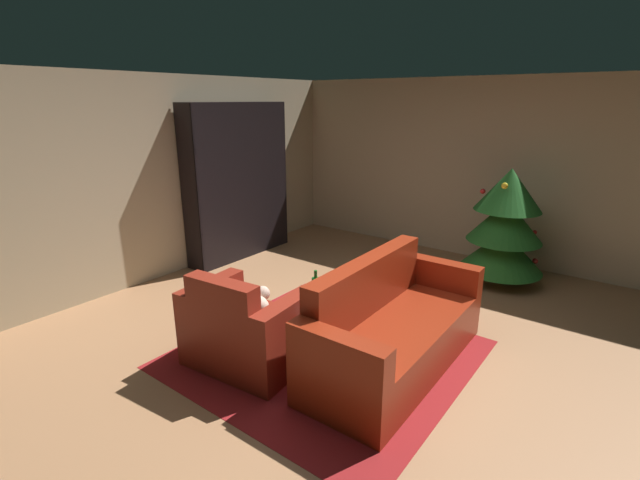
{
  "coord_description": "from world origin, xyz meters",
  "views": [
    {
      "loc": [
        1.97,
        -3.01,
        2.2
      ],
      "look_at": [
        -0.44,
        0.19,
        0.95
      ],
      "focal_mm": 25.34,
      "sensor_mm": 36.0,
      "label": 1
    }
  ],
  "objects_px": {
    "armchair_red": "(245,330)",
    "coffee_table": "(335,307)",
    "bookshelf_unit": "(243,180)",
    "bottle_on_table": "(316,288)",
    "decorated_tree": "(505,225)",
    "book_stack_on_table": "(331,300)",
    "couch_red": "(392,331)"
  },
  "relations": [
    {
      "from": "coffee_table",
      "to": "decorated_tree",
      "type": "xyz_separation_m",
      "value": [
        0.72,
        2.55,
        0.32
      ]
    },
    {
      "from": "coffee_table",
      "to": "armchair_red",
      "type": "bearing_deg",
      "value": -126.3
    },
    {
      "from": "couch_red",
      "to": "decorated_tree",
      "type": "xyz_separation_m",
      "value": [
        0.2,
        2.45,
        0.43
      ]
    },
    {
      "from": "decorated_tree",
      "to": "armchair_red",
      "type": "bearing_deg",
      "value": -110.56
    },
    {
      "from": "bookshelf_unit",
      "to": "book_stack_on_table",
      "type": "bearing_deg",
      "value": -29.68
    },
    {
      "from": "book_stack_on_table",
      "to": "coffee_table",
      "type": "bearing_deg",
      "value": 84.44
    },
    {
      "from": "bookshelf_unit",
      "to": "bottle_on_table",
      "type": "height_order",
      "value": "bookshelf_unit"
    },
    {
      "from": "couch_red",
      "to": "book_stack_on_table",
      "type": "height_order",
      "value": "couch_red"
    },
    {
      "from": "couch_red",
      "to": "bottle_on_table",
      "type": "xyz_separation_m",
      "value": [
        -0.71,
        -0.14,
        0.26
      ]
    },
    {
      "from": "couch_red",
      "to": "bottle_on_table",
      "type": "height_order",
      "value": "couch_red"
    },
    {
      "from": "armchair_red",
      "to": "book_stack_on_table",
      "type": "xyz_separation_m",
      "value": [
        0.47,
        0.59,
        0.19
      ]
    },
    {
      "from": "bookshelf_unit",
      "to": "book_stack_on_table",
      "type": "relative_size",
      "value": 11.54
    },
    {
      "from": "armchair_red",
      "to": "coffee_table",
      "type": "relative_size",
      "value": 1.5
    },
    {
      "from": "bookshelf_unit",
      "to": "couch_red",
      "type": "bearing_deg",
      "value": -22.96
    },
    {
      "from": "armchair_red",
      "to": "bottle_on_table",
      "type": "relative_size",
      "value": 3.73
    },
    {
      "from": "bookshelf_unit",
      "to": "bottle_on_table",
      "type": "xyz_separation_m",
      "value": [
        2.43,
        -1.48,
        -0.52
      ]
    },
    {
      "from": "armchair_red",
      "to": "coffee_table",
      "type": "xyz_separation_m",
      "value": [
        0.48,
        0.65,
        0.1
      ]
    },
    {
      "from": "decorated_tree",
      "to": "coffee_table",
      "type": "bearing_deg",
      "value": -105.85
    },
    {
      "from": "coffee_table",
      "to": "bottle_on_table",
      "type": "relative_size",
      "value": 2.49
    },
    {
      "from": "couch_red",
      "to": "armchair_red",
      "type": "bearing_deg",
      "value": -143.16
    },
    {
      "from": "armchair_red",
      "to": "book_stack_on_table",
      "type": "height_order",
      "value": "armchair_red"
    },
    {
      "from": "bottle_on_table",
      "to": "decorated_tree",
      "type": "height_order",
      "value": "decorated_tree"
    },
    {
      "from": "book_stack_on_table",
      "to": "couch_red",
      "type": "bearing_deg",
      "value": 16.53
    },
    {
      "from": "coffee_table",
      "to": "book_stack_on_table",
      "type": "height_order",
      "value": "book_stack_on_table"
    },
    {
      "from": "armchair_red",
      "to": "couch_red",
      "type": "height_order",
      "value": "couch_red"
    },
    {
      "from": "book_stack_on_table",
      "to": "bottle_on_table",
      "type": "distance_m",
      "value": 0.19
    },
    {
      "from": "coffee_table",
      "to": "bottle_on_table",
      "type": "height_order",
      "value": "bottle_on_table"
    },
    {
      "from": "bookshelf_unit",
      "to": "couch_red",
      "type": "distance_m",
      "value": 3.5
    },
    {
      "from": "bookshelf_unit",
      "to": "coffee_table",
      "type": "relative_size",
      "value": 3.14
    },
    {
      "from": "armchair_red",
      "to": "bottle_on_table",
      "type": "distance_m",
      "value": 0.72
    },
    {
      "from": "armchair_red",
      "to": "decorated_tree",
      "type": "distance_m",
      "value": 3.44
    },
    {
      "from": "book_stack_on_table",
      "to": "decorated_tree",
      "type": "bearing_deg",
      "value": 74.36
    }
  ]
}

